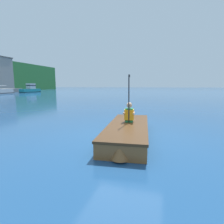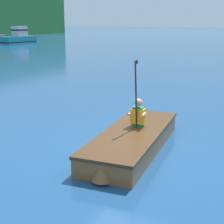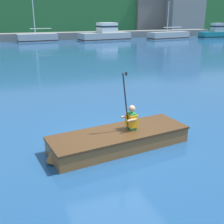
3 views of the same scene
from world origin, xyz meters
TOP-DOWN VIEW (x-y plane):
  - ground_plane at (0.00, 0.00)m, footprint 300.00×300.00m
  - moored_boat_dock_center_far at (27.01, 27.61)m, footprint 4.89×1.77m
  - rowboat_foreground at (-0.09, -0.15)m, footprint 3.68×1.53m
  - person_paddler at (0.29, -0.11)m, footprint 0.41×0.38m

SIDE VIEW (x-z plane):
  - ground_plane at x=0.00m, z-range 0.00..0.00m
  - rowboat_foreground at x=-0.09m, z-range 0.03..0.44m
  - moored_boat_dock_center_far at x=27.01m, z-range -0.32..1.71m
  - person_paddler at x=0.29m, z-range -0.03..1.44m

